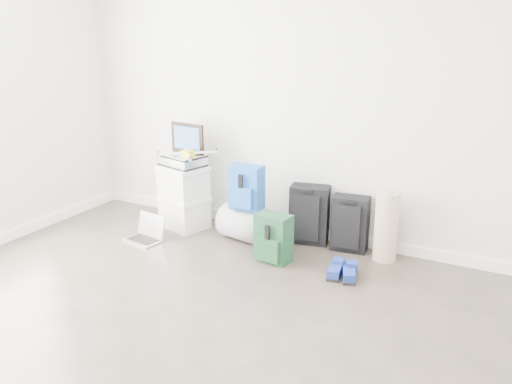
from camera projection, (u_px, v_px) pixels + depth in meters
The scene contains 14 objects.
ground at pixel (113, 367), 3.27m from camera, with size 5.00×5.00×0.00m, color #332E25.
room_envelope at pixel (89, 77), 2.77m from camera, with size 4.52×5.02×2.71m.
boxes_stack at pixel (184, 197), 5.41m from camera, with size 0.53×0.47×0.64m.
briefcase at pixel (182, 160), 5.30m from camera, with size 0.41×0.30×0.12m, color #B2B2B7.
painting at pixel (187, 138), 5.32m from camera, with size 0.39×0.06×0.29m.
drone at pixel (188, 153), 5.22m from camera, with size 0.46×0.46×0.05m.
duffel_bag at pixel (248, 224), 5.10m from camera, with size 0.33×0.33×0.54m, color gray.
blue_backpack at pixel (246, 188), 4.97m from camera, with size 0.30×0.22×0.41m.
large_suitcase at pixel (309, 215), 5.04m from camera, with size 0.39×0.30×0.55m.
green_backpack at pixel (273, 239), 4.66m from camera, with size 0.32×0.25×0.42m.
carry_on at pixel (350, 224), 4.87m from camera, with size 0.34×0.24×0.51m.
shoes at pixel (342, 272), 4.41m from camera, with size 0.28×0.28×0.09m.
rolled_rug at pixel (386, 226), 4.66m from camera, with size 0.20×0.20×0.62m, color tan.
laptop at pixel (146, 234), 5.16m from camera, with size 0.37×0.29×0.24m.
Camera 1 is at (2.07, -2.07, 1.99)m, focal length 38.00 mm.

